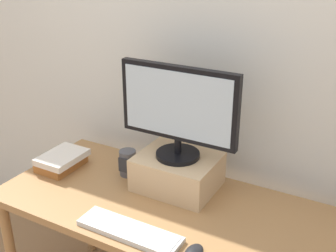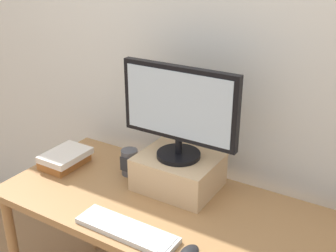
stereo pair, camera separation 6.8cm
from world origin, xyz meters
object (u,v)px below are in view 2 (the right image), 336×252
Objects in this scene: desk at (161,217)px; keyboard at (126,229)px; book_stack at (65,158)px; riser_box at (179,172)px; computer_monitor at (179,110)px; desk_speaker at (130,162)px.

keyboard reaches higher than desk.
riser_box is at bearing 12.08° from book_stack.
keyboard is (-0.00, -0.40, -0.38)m from computer_monitor.
riser_box reaches higher than keyboard.
desk is 0.49m from computer_monitor.
keyboard is at bearing -90.91° from desk.
riser_box is at bearing 89.31° from keyboard.
computer_monitor is (0.00, 0.15, 0.47)m from desk.
riser_box reaches higher than desk_speaker.
desk is 11.34× the size of desk_speaker.
desk is at bearing -90.33° from riser_box.
keyboard is at bearing -24.87° from book_stack.
desk is 0.22m from riser_box.
desk_speaker is (-0.27, -0.02, -0.01)m from riser_box.
riser_box is 0.27m from desk_speaker.
computer_monitor is 0.71m from book_stack.
desk is at bearing -90.34° from computer_monitor.
book_stack reaches higher than desk.
computer_monitor is 0.42m from desk_speaker.
riser_box is (0.00, 0.16, 0.16)m from desk.
riser_box is at bearing 89.67° from desk.
desk_speaker is at bearing 124.36° from keyboard.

